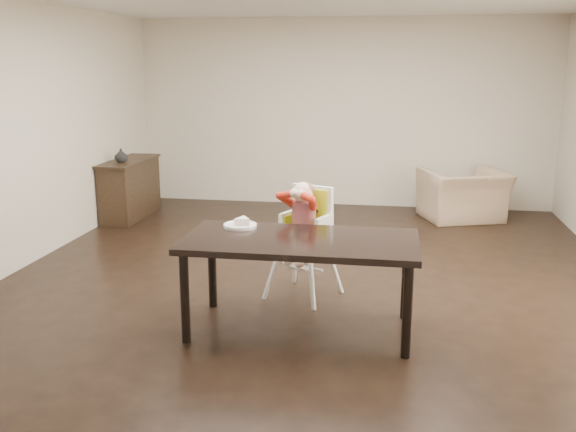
% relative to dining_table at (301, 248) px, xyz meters
% --- Properties ---
extents(ground, '(7.00, 7.00, 0.00)m').
position_rel_dining_table_xyz_m(ground, '(-0.06, 1.18, -0.67)').
color(ground, black).
rests_on(ground, ground).
extents(room_walls, '(6.02, 7.02, 2.71)m').
position_rel_dining_table_xyz_m(room_walls, '(-0.06, 1.18, 1.18)').
color(room_walls, beige).
rests_on(room_walls, ground).
extents(dining_table, '(1.80, 0.90, 0.75)m').
position_rel_dining_table_xyz_m(dining_table, '(0.00, 0.00, 0.00)').
color(dining_table, black).
rests_on(dining_table, ground).
extents(high_chair, '(0.57, 0.57, 1.05)m').
position_rel_dining_table_xyz_m(high_chair, '(-0.07, 0.78, 0.07)').
color(high_chair, white).
rests_on(high_chair, ground).
extents(plate, '(0.35, 0.35, 0.08)m').
position_rel_dining_table_xyz_m(plate, '(-0.53, 0.27, 0.11)').
color(plate, white).
rests_on(plate, dining_table).
extents(armchair, '(1.20, 0.98, 0.90)m').
position_rel_dining_table_xyz_m(armchair, '(1.63, 3.98, -0.22)').
color(armchair, tan).
rests_on(armchair, ground).
extents(sideboard, '(0.44, 1.26, 0.79)m').
position_rel_dining_table_xyz_m(sideboard, '(-2.84, 3.40, -0.27)').
color(sideboard, black).
rests_on(sideboard, ground).
extents(vase, '(0.22, 0.22, 0.17)m').
position_rel_dining_table_xyz_m(vase, '(-2.84, 3.18, 0.21)').
color(vase, '#99999E').
rests_on(vase, sideboard).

